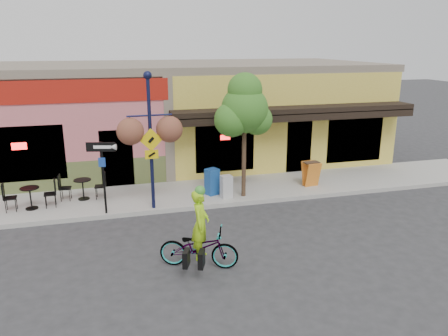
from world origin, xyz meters
name	(u,v)px	position (x,y,z in m)	size (l,w,h in m)	color
ground	(217,214)	(0.00, 0.00, 0.00)	(90.00, 90.00, 0.00)	#2D2D30
sidewalk	(204,192)	(0.00, 2.00, 0.07)	(24.00, 3.00, 0.15)	#9E9B93
curb	(213,206)	(0.00, 0.55, 0.07)	(24.00, 0.12, 0.15)	#A8A59E
building	(178,112)	(0.00, 7.50, 2.25)	(18.20, 8.20, 4.50)	#C76269
bicycle	(199,247)	(-1.29, -3.25, 0.52)	(0.69, 1.97, 1.04)	maroon
cyclist_rider	(201,234)	(-1.24, -3.25, 0.88)	(0.64, 0.42, 1.76)	#A3DF17
lamp_post	(151,142)	(-1.97, 0.73, 2.37)	(1.41, 0.57, 4.43)	#121639
one_way_sign	(104,178)	(-3.49, 0.65, 1.31)	(0.89, 0.19, 2.33)	black
cafe_set_left	(30,195)	(-5.84, 1.67, 0.63)	(1.59, 0.79, 0.95)	black
cafe_set_right	(83,186)	(-4.23, 2.18, 0.62)	(1.55, 0.78, 0.93)	black
newspaper_box_blue	(212,182)	(0.21, 1.52, 0.62)	(0.42, 0.38, 0.94)	#184994
newspaper_box_grey	(226,187)	(0.61, 1.05, 0.55)	(0.37, 0.34, 0.80)	#B5B5B5
street_tree	(244,136)	(1.25, 1.08, 2.33)	(1.70, 1.70, 4.36)	#3D7A26
sandwich_board	(313,175)	(4.07, 1.33, 0.62)	(0.57, 0.41, 0.94)	orange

